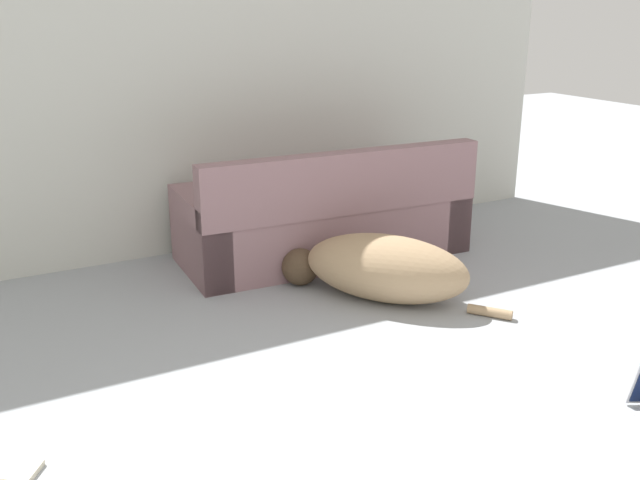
% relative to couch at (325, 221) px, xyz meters
% --- Properties ---
extents(wall_back, '(7.26, 0.06, 2.55)m').
position_rel_couch_xyz_m(wall_back, '(-1.24, 0.63, 1.00)').
color(wall_back, beige).
rests_on(wall_back, ground_plane).
extents(couch, '(2.10, 0.92, 0.84)m').
position_rel_couch_xyz_m(couch, '(0.00, 0.00, 0.00)').
color(couch, gray).
rests_on(couch, ground_plane).
extents(dog, '(1.06, 1.29, 0.42)m').
position_rel_couch_xyz_m(dog, '(-0.06, -0.84, -0.07)').
color(dog, '#A38460').
rests_on(dog, ground_plane).
extents(book_cream, '(0.26, 0.24, 0.02)m').
position_rel_couch_xyz_m(book_cream, '(-2.32, -1.65, -0.26)').
color(book_cream, beige).
rests_on(book_cream, ground_plane).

